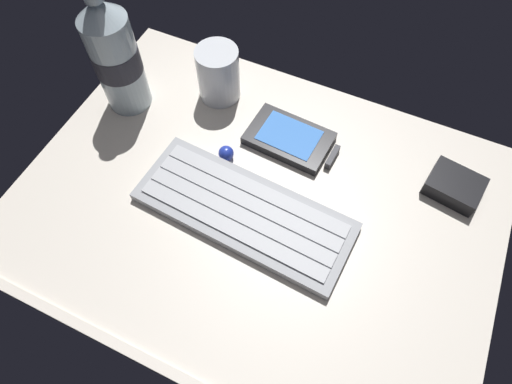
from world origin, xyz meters
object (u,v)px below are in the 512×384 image
Objects in this scene: keyboard at (244,211)px; water_bottle at (115,56)px; juice_cup at (219,76)px; handheld_device at (293,140)px; charger_block at (454,186)px; trackball_mouse at (226,153)px.

water_bottle reaches higher than keyboard.
keyboard is 1.43× the size of water_bottle.
juice_cup is at bearing 125.61° from keyboard.
keyboard is 2.25× the size of handheld_device.
handheld_device is at bearing -16.14° from juice_cup.
charger_block is (49.12, 4.61, -7.81)cm from water_bottle.
keyboard is at bearing -147.97° from charger_block.
keyboard is 4.24× the size of charger_block.
trackball_mouse is at bearing -10.67° from water_bottle.
water_bottle reaches higher than trackball_mouse.
trackball_mouse is at bearing -165.17° from charger_block.
handheld_device is 27.63cm from water_bottle.
keyboard is 3.49× the size of juice_cup.
keyboard is 28.18cm from water_bottle.
keyboard is at bearing -48.75° from trackball_mouse.
handheld_device is (1.41, 13.61, -0.08)cm from keyboard.
keyboard is 13.49× the size of trackball_mouse.
charger_block is at bearing 32.03° from keyboard.
trackball_mouse is (18.53, -3.49, -7.91)cm from water_bottle.
trackball_mouse is at bearing 131.25° from keyboard.
water_bottle is (-26.19, -3.00, 8.28)cm from handheld_device.
water_bottle is at bearing 169.33° from trackball_mouse.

